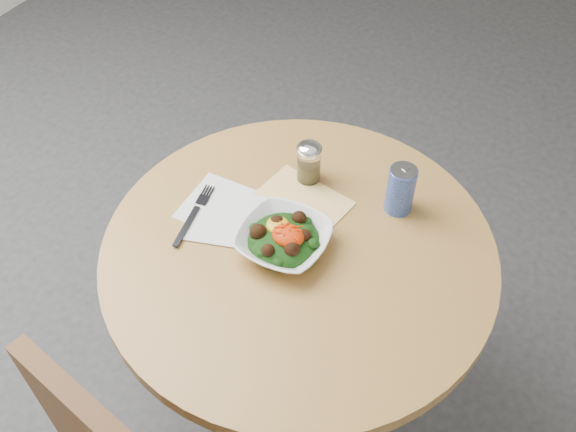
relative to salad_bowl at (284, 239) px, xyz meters
The scene contains 8 objects.
ground 0.78m from the salad_bowl, 32.64° to the left, with size 6.00×6.00×0.00m, color #2D2E30.
table 0.23m from the salad_bowl, 32.64° to the left, with size 0.90×0.90×0.75m.
cloth_napkin 0.13m from the salad_bowl, 106.01° to the left, with size 0.22×0.20×0.00m, color orange.
paper_napkins 0.18m from the salad_bowl, behind, with size 0.22×0.22×0.00m.
salad_bowl is the anchor object (origin of this frame).
fork 0.23m from the salad_bowl, behind, with size 0.06×0.20×0.00m.
spice_shaker 0.23m from the salad_bowl, 103.80° to the left, with size 0.06×0.06×0.11m.
beverage_can 0.30m from the salad_bowl, 53.26° to the left, with size 0.07×0.07×0.13m.
Camera 1 is at (0.43, -0.82, 1.88)m, focal length 40.00 mm.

